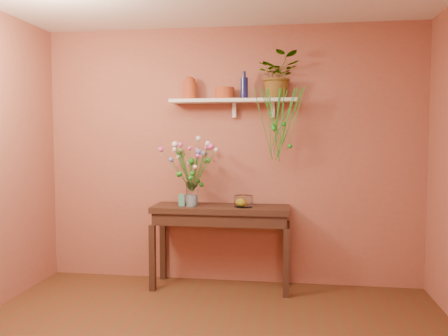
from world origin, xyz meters
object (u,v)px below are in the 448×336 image
Objects in this scene: sideboard at (221,218)px; bouquet at (191,159)px; blue_bottle at (244,88)px; spider_plant at (278,76)px; glass_vase at (192,196)px; terracotta_jug at (190,89)px; glass_bowl at (243,202)px.

bouquet reaches higher than sideboard.
spider_plant is at bearing 5.53° from blue_bottle.
spider_plant is at bearing 12.66° from sideboard.
bouquet is (-0.01, -0.00, 0.38)m from glass_vase.
sideboard is 3.02× the size of spider_plant.
glass_vase is (-0.86, -0.17, -1.22)m from spider_plant.
terracotta_jug is 0.92m from spider_plant.
bouquet is at bearing -164.80° from blue_bottle.
sideboard is 0.68m from bouquet.
spider_plant is 0.76× the size of bouquet.
blue_bottle is (0.57, -0.03, -0.00)m from terracotta_jug.
bouquet reaches higher than glass_vase.
sideboard is 5.64× the size of glass_vase.
terracotta_jug is 0.52× the size of spider_plant.
sideboard is 1.56m from spider_plant.
terracotta_jug is at bearing 165.35° from glass_bowl.
sideboard is 7.31× the size of glass_bowl.
glass_vase is 0.53m from glass_bowl.
terracotta_jug is at bearing 106.75° from glass_vase.
glass_vase is at bearing -73.25° from terracotta_jug.
blue_bottle is at bearing 93.49° from glass_bowl.
sideboard is 0.29m from glass_bowl.
terracotta_jug is 0.97× the size of glass_vase.
blue_bottle is 0.90m from bouquet.
blue_bottle is at bearing -3.51° from terracotta_jug.
glass_bowl is (0.53, 0.03, -0.43)m from bouquet.
blue_bottle is 0.60× the size of spider_plant.
bouquet is (-0.86, -0.18, -0.84)m from spider_plant.
sideboard is 5.84× the size of terracotta_jug.
blue_bottle reaches higher than sideboard.
sideboard is 2.28× the size of bouquet.
blue_bottle is at bearing -174.47° from spider_plant.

